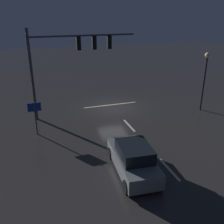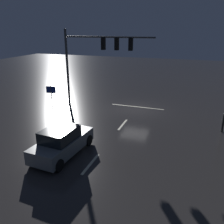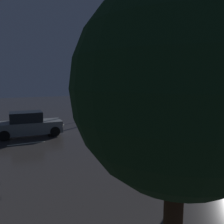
# 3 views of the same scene
# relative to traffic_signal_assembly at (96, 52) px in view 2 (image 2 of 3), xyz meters

# --- Properties ---
(ground_plane) EXTENTS (80.00, 80.00, 0.00)m
(ground_plane) POSITION_rel_traffic_signal_assembly_xyz_m (-3.66, -0.49, -5.04)
(ground_plane) COLOR #2D2B2B
(traffic_signal_assembly) EXTENTS (8.28, 0.47, 7.02)m
(traffic_signal_assembly) POSITION_rel_traffic_signal_assembly_xyz_m (0.00, 0.00, 0.00)
(traffic_signal_assembly) COLOR #383A3D
(traffic_signal_assembly) RESTS_ON ground_plane
(lane_dash_far) EXTENTS (0.16, 2.20, 0.01)m
(lane_dash_far) POSITION_rel_traffic_signal_assembly_xyz_m (-3.66, 3.51, -5.03)
(lane_dash_far) COLOR beige
(lane_dash_far) RESTS_ON ground_plane
(lane_dash_mid) EXTENTS (0.16, 2.20, 0.01)m
(lane_dash_mid) POSITION_rel_traffic_signal_assembly_xyz_m (-3.66, 9.51, -5.03)
(lane_dash_mid) COLOR beige
(lane_dash_mid) RESTS_ON ground_plane
(stop_bar) EXTENTS (5.00, 0.16, 0.01)m
(stop_bar) POSITION_rel_traffic_signal_assembly_xyz_m (-3.66, -1.19, -5.03)
(stop_bar) COLOR beige
(stop_bar) RESTS_ON ground_plane
(car_approaching) EXTENTS (2.17, 4.47, 1.70)m
(car_approaching) POSITION_rel_traffic_signal_assembly_xyz_m (-1.66, 9.07, -4.24)
(car_approaching) COLOR slate
(car_approaching) RESTS_ON ground_plane
(route_sign) EXTENTS (0.90, 0.12, 2.41)m
(route_sign) POSITION_rel_traffic_signal_assembly_xyz_m (3.05, 2.83, -3.30)
(route_sign) COLOR #383A3D
(route_sign) RESTS_ON ground_plane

